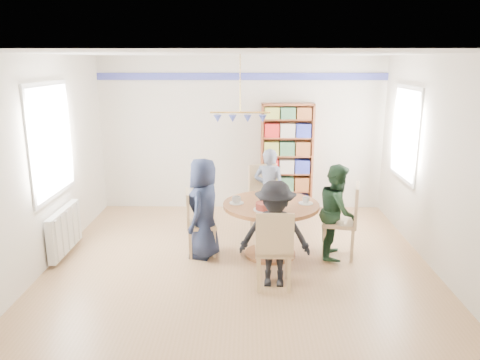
{
  "coord_description": "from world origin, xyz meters",
  "views": [
    {
      "loc": [
        0.09,
        -5.72,
        2.63
      ],
      "look_at": [
        0.0,
        0.4,
        1.05
      ],
      "focal_mm": 35.0,
      "sensor_mm": 36.0,
      "label": 1
    }
  ],
  "objects_px": {
    "radiator": "(65,230)",
    "person_far": "(269,191)",
    "person_right": "(337,211)",
    "chair_far": "(265,195)",
    "chair_left": "(196,220)",
    "chair_near": "(274,246)",
    "chair_right": "(347,217)",
    "person_near": "(275,234)",
    "person_left": "(204,208)",
    "dining_table": "(271,217)",
    "bookshelf": "(287,159)"
  },
  "relations": [
    {
      "from": "dining_table",
      "to": "person_near",
      "type": "height_order",
      "value": "person_near"
    },
    {
      "from": "chair_far",
      "to": "person_right",
      "type": "xyz_separation_m",
      "value": [
        0.94,
        -0.99,
        0.07
      ]
    },
    {
      "from": "chair_right",
      "to": "chair_far",
      "type": "bearing_deg",
      "value": 136.69
    },
    {
      "from": "chair_near",
      "to": "person_near",
      "type": "bearing_deg",
      "value": 82.85
    },
    {
      "from": "radiator",
      "to": "person_right",
      "type": "distance_m",
      "value": 3.75
    },
    {
      "from": "chair_right",
      "to": "person_right",
      "type": "bearing_deg",
      "value": 172.49
    },
    {
      "from": "person_right",
      "to": "person_near",
      "type": "distance_m",
      "value": 1.25
    },
    {
      "from": "chair_left",
      "to": "chair_near",
      "type": "bearing_deg",
      "value": -44.65
    },
    {
      "from": "person_far",
      "to": "person_near",
      "type": "relative_size",
      "value": 1.03
    },
    {
      "from": "radiator",
      "to": "chair_left",
      "type": "xyz_separation_m",
      "value": [
        1.81,
        0.02,
        0.15
      ]
    },
    {
      "from": "chair_left",
      "to": "chair_right",
      "type": "height_order",
      "value": "chair_right"
    },
    {
      "from": "radiator",
      "to": "person_right",
      "type": "xyz_separation_m",
      "value": [
        3.73,
        0.01,
        0.3
      ]
    },
    {
      "from": "dining_table",
      "to": "chair_left",
      "type": "distance_m",
      "value": 1.03
    },
    {
      "from": "person_near",
      "to": "person_far",
      "type": "bearing_deg",
      "value": 93.45
    },
    {
      "from": "chair_right",
      "to": "person_far",
      "type": "distance_m",
      "value": 1.39
    },
    {
      "from": "radiator",
      "to": "chair_left",
      "type": "distance_m",
      "value": 1.82
    },
    {
      "from": "radiator",
      "to": "chair_right",
      "type": "xyz_separation_m",
      "value": [
        3.86,
        -0.01,
        0.21
      ]
    },
    {
      "from": "chair_left",
      "to": "chair_near",
      "type": "relative_size",
      "value": 0.94
    },
    {
      "from": "radiator",
      "to": "person_right",
      "type": "relative_size",
      "value": 0.78
    },
    {
      "from": "chair_right",
      "to": "chair_near",
      "type": "height_order",
      "value": "chair_right"
    },
    {
      "from": "chair_near",
      "to": "person_right",
      "type": "distance_m",
      "value": 1.34
    },
    {
      "from": "chair_left",
      "to": "person_far",
      "type": "height_order",
      "value": "person_far"
    },
    {
      "from": "dining_table",
      "to": "bookshelf",
      "type": "height_order",
      "value": "bookshelf"
    },
    {
      "from": "chair_near",
      "to": "person_right",
      "type": "xyz_separation_m",
      "value": [
        0.91,
        0.98,
        0.11
      ]
    },
    {
      "from": "person_left",
      "to": "person_right",
      "type": "distance_m",
      "value": 1.81
    },
    {
      "from": "chair_right",
      "to": "chair_far",
      "type": "height_order",
      "value": "chair_far"
    },
    {
      "from": "person_far",
      "to": "bookshelf",
      "type": "bearing_deg",
      "value": -90.77
    },
    {
      "from": "person_left",
      "to": "person_near",
      "type": "relative_size",
      "value": 1.06
    },
    {
      "from": "chair_far",
      "to": "bookshelf",
      "type": "distance_m",
      "value": 1.18
    },
    {
      "from": "chair_near",
      "to": "bookshelf",
      "type": "xyz_separation_m",
      "value": [
        0.38,
        3.02,
        0.4
      ]
    },
    {
      "from": "chair_near",
      "to": "person_left",
      "type": "distance_m",
      "value": 1.32
    },
    {
      "from": "person_left",
      "to": "person_far",
      "type": "distance_m",
      "value": 1.33
    },
    {
      "from": "chair_near",
      "to": "dining_table",
      "type": "bearing_deg",
      "value": 89.36
    },
    {
      "from": "chair_near",
      "to": "bookshelf",
      "type": "height_order",
      "value": "bookshelf"
    },
    {
      "from": "person_left",
      "to": "person_near",
      "type": "xyz_separation_m",
      "value": [
        0.91,
        -0.85,
        -0.04
      ]
    },
    {
      "from": "bookshelf",
      "to": "radiator",
      "type": "bearing_deg",
      "value": -147.55
    },
    {
      "from": "chair_right",
      "to": "person_right",
      "type": "height_order",
      "value": "person_right"
    },
    {
      "from": "chair_left",
      "to": "person_left",
      "type": "relative_size",
      "value": 0.67
    },
    {
      "from": "chair_far",
      "to": "person_near",
      "type": "distance_m",
      "value": 1.86
    },
    {
      "from": "radiator",
      "to": "person_left",
      "type": "bearing_deg",
      "value": -0.66
    },
    {
      "from": "chair_far",
      "to": "person_far",
      "type": "bearing_deg",
      "value": -45.06
    },
    {
      "from": "chair_near",
      "to": "person_far",
      "type": "bearing_deg",
      "value": 89.18
    },
    {
      "from": "chair_right",
      "to": "person_near",
      "type": "height_order",
      "value": "person_near"
    },
    {
      "from": "radiator",
      "to": "person_far",
      "type": "height_order",
      "value": "person_far"
    },
    {
      "from": "chair_far",
      "to": "chair_near",
      "type": "height_order",
      "value": "chair_far"
    },
    {
      "from": "chair_near",
      "to": "person_near",
      "type": "relative_size",
      "value": 0.76
    },
    {
      "from": "person_left",
      "to": "person_far",
      "type": "bearing_deg",
      "value": 148.73
    },
    {
      "from": "chair_right",
      "to": "person_near",
      "type": "relative_size",
      "value": 0.79
    },
    {
      "from": "dining_table",
      "to": "chair_near",
      "type": "height_order",
      "value": "chair_near"
    },
    {
      "from": "chair_far",
      "to": "person_near",
      "type": "height_order",
      "value": "person_near"
    }
  ]
}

